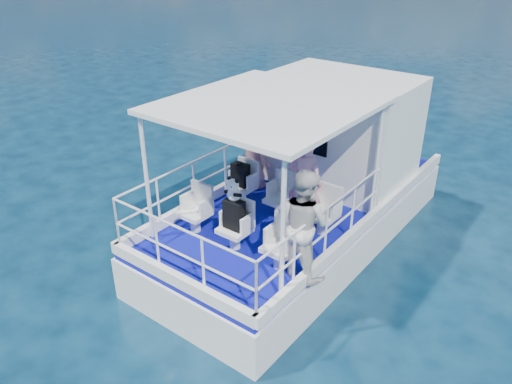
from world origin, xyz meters
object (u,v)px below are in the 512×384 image
passenger_stbd_aft (303,224)px  panda (233,189)px  passenger_port_fwd (253,150)px  backpack_center (234,215)px

passenger_stbd_aft → panda: (-1.26, -0.07, 0.21)m
passenger_port_fwd → passenger_stbd_aft: bearing=157.0°
panda → passenger_stbd_aft: bearing=3.0°
passenger_port_fwd → panda: 2.35m
passenger_stbd_aft → panda: size_ratio=4.42×
passenger_port_fwd → backpack_center: (1.17, -2.03, -0.17)m
passenger_stbd_aft → backpack_center: size_ratio=3.44×
passenger_stbd_aft → backpack_center: (-1.25, -0.08, -0.24)m
backpack_center → panda: size_ratio=1.28×
passenger_port_fwd → backpack_center: 2.35m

